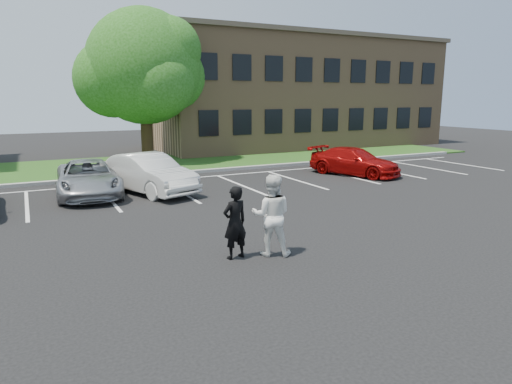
# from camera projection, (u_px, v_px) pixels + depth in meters

# --- Properties ---
(ground_plane) EXTENTS (90.00, 90.00, 0.00)m
(ground_plane) POSITION_uv_depth(u_px,v_px,m) (274.00, 247.00, 11.69)
(ground_plane) COLOR black
(ground_plane) RESTS_ON ground
(curb) EXTENTS (40.00, 0.30, 0.15)m
(curb) POSITION_uv_depth(u_px,v_px,m) (154.00, 175.00, 22.16)
(curb) COLOR gray
(curb) RESTS_ON ground
(grass_strip) EXTENTS (44.00, 8.00, 0.08)m
(grass_strip) POSITION_uv_depth(u_px,v_px,m) (136.00, 165.00, 25.66)
(grass_strip) COLOR #234E1A
(grass_strip) RESTS_ON ground
(stall_lines) EXTENTS (34.00, 5.36, 0.01)m
(stall_lines) POSITION_uv_depth(u_px,v_px,m) (203.00, 184.00, 20.13)
(stall_lines) COLOR silver
(stall_lines) RESTS_ON ground
(office_building) EXTENTS (22.40, 10.40, 8.30)m
(office_building) POSITION_uv_depth(u_px,v_px,m) (294.00, 92.00, 36.25)
(office_building) COLOR #93724F
(office_building) RESTS_ON ground
(tree) EXTENTS (7.80, 7.20, 8.80)m
(tree) POSITION_uv_depth(u_px,v_px,m) (145.00, 70.00, 26.46)
(tree) COLOR black
(tree) RESTS_ON ground
(man_black_suit) EXTENTS (0.70, 0.53, 1.75)m
(man_black_suit) POSITION_uv_depth(u_px,v_px,m) (235.00, 223.00, 10.69)
(man_black_suit) COLOR black
(man_black_suit) RESTS_ON ground
(man_white_shirt) EXTENTS (1.21, 1.13, 1.98)m
(man_white_shirt) POSITION_uv_depth(u_px,v_px,m) (271.00, 215.00, 10.91)
(man_white_shirt) COLOR white
(man_white_shirt) RESTS_ON ground
(car_silver_minivan) EXTENTS (2.66, 5.11, 1.37)m
(car_silver_minivan) POSITION_uv_depth(u_px,v_px,m) (88.00, 178.00, 17.68)
(car_silver_minivan) COLOR #A2A4AA
(car_silver_minivan) RESTS_ON ground
(car_white_sedan) EXTENTS (3.17, 5.02, 1.56)m
(car_white_sedan) POSITION_uv_depth(u_px,v_px,m) (148.00, 174.00, 18.15)
(car_white_sedan) COLOR silver
(car_white_sedan) RESTS_ON ground
(car_red_compact) EXTENTS (3.46, 4.95, 1.33)m
(car_red_compact) POSITION_uv_depth(u_px,v_px,m) (354.00, 162.00, 22.44)
(car_red_compact) COLOR #970908
(car_red_compact) RESTS_ON ground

